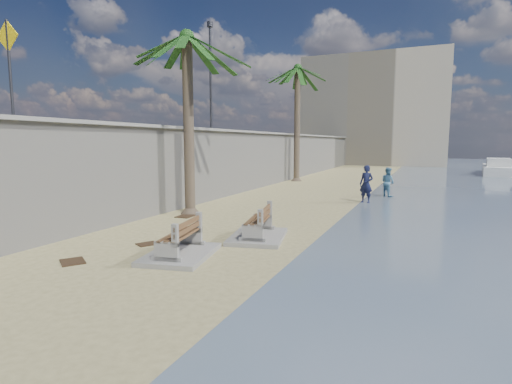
% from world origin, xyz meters
% --- Properties ---
extents(ground_plane, '(140.00, 140.00, 0.00)m').
position_xyz_m(ground_plane, '(0.00, 0.00, 0.00)').
color(ground_plane, tan).
extents(seawall, '(0.45, 70.00, 3.50)m').
position_xyz_m(seawall, '(-5.20, 20.00, 1.75)').
color(seawall, gray).
rests_on(seawall, ground_plane).
extents(wall_cap, '(0.80, 70.00, 0.12)m').
position_xyz_m(wall_cap, '(-5.20, 20.00, 3.55)').
color(wall_cap, gray).
rests_on(wall_cap, seawall).
extents(end_building, '(18.00, 12.00, 14.00)m').
position_xyz_m(end_building, '(-2.00, 52.00, 7.00)').
color(end_building, '#B7AA93').
rests_on(end_building, ground_plane).
extents(bench_near, '(1.93, 2.48, 0.93)m').
position_xyz_m(bench_near, '(-0.77, 2.73, 0.41)').
color(bench_near, gray).
rests_on(bench_near, ground_plane).
extents(bench_far, '(2.00, 2.56, 0.95)m').
position_xyz_m(bench_far, '(0.30, 5.29, 0.42)').
color(bench_far, gray).
rests_on(bench_far, ground_plane).
extents(palm_mid, '(5.00, 5.00, 7.92)m').
position_xyz_m(palm_mid, '(-3.96, 8.16, 6.93)').
color(palm_mid, brown).
rests_on(palm_mid, ground_plane).
extents(palm_back, '(5.00, 5.00, 9.27)m').
position_xyz_m(palm_back, '(-4.21, 23.35, 8.22)').
color(palm_back, brown).
rests_on(palm_back, ground_plane).
extents(pedestrian_sign, '(0.78, 0.07, 2.40)m').
position_xyz_m(pedestrian_sign, '(-5.00, 1.50, 5.15)').
color(pedestrian_sign, '#2D2D33').
rests_on(pedestrian_sign, wall_cap).
extents(streetlight, '(0.28, 0.28, 5.12)m').
position_xyz_m(streetlight, '(-5.10, 12.00, 6.64)').
color(streetlight, '#2D2D33').
rests_on(streetlight, wall_cap).
extents(person_a, '(0.88, 0.72, 2.10)m').
position_xyz_m(person_a, '(2.25, 14.10, 1.05)').
color(person_a, '#151939').
rests_on(person_a, ground_plane).
extents(person_b, '(1.07, 1.05, 1.75)m').
position_xyz_m(person_b, '(3.00, 16.87, 0.88)').
color(person_b, teal).
rests_on(person_b, ground_plane).
extents(yacht_far, '(3.17, 8.61, 1.50)m').
position_xyz_m(yacht_far, '(10.89, 37.12, 0.35)').
color(yacht_far, silver).
rests_on(yacht_far, bay_water).
extents(debris_b, '(0.85, 0.81, 0.03)m').
position_xyz_m(debris_b, '(-2.92, 1.26, 0.01)').
color(debris_b, '#382616').
rests_on(debris_b, ground_plane).
extents(debris_c, '(0.61, 0.75, 0.03)m').
position_xyz_m(debris_c, '(-3.77, 7.51, 0.01)').
color(debris_c, '#382616').
rests_on(debris_c, ground_plane).
extents(debris_d, '(0.64, 0.69, 0.03)m').
position_xyz_m(debris_d, '(-2.35, 3.38, 0.01)').
color(debris_d, '#382616').
rests_on(debris_d, ground_plane).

